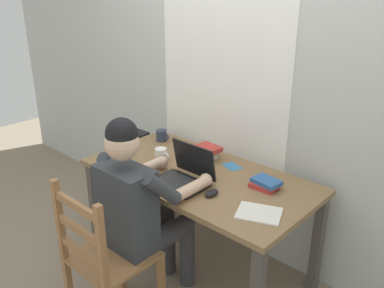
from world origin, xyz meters
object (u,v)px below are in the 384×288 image
(book_stack_main, at_px, (206,152))
(book_stack_side, at_px, (265,184))
(laptop, at_px, (185,174))
(coffee_mug_white, at_px, (161,155))
(coffee_mug_dark, at_px, (162,135))
(seated_person, at_px, (141,205))
(computer_mouse, at_px, (212,193))
(landscape_photo_print, at_px, (232,166))
(desk, at_px, (198,186))
(wooden_chair, at_px, (105,260))

(book_stack_main, height_order, book_stack_side, book_stack_main)
(laptop, height_order, book_stack_side, laptop)
(coffee_mug_white, xyz_separation_m, coffee_mug_dark, (-0.28, 0.27, -0.00))
(book_stack_main, bearing_deg, seated_person, -82.78)
(seated_person, relative_size, coffee_mug_white, 10.53)
(computer_mouse, bearing_deg, laptop, 174.23)
(seated_person, relative_size, landscape_photo_print, 9.69)
(coffee_mug_dark, relative_size, book_stack_main, 0.65)
(laptop, relative_size, book_stack_main, 1.78)
(desk, relative_size, seated_person, 1.21)
(laptop, relative_size, computer_mouse, 3.30)
(desk, height_order, landscape_photo_print, landscape_photo_print)
(wooden_chair, bearing_deg, seated_person, 90.00)
(wooden_chair, xyz_separation_m, book_stack_side, (0.46, 0.87, 0.30))
(wooden_chair, distance_m, landscape_photo_print, 1.03)
(seated_person, relative_size, computer_mouse, 12.60)
(coffee_mug_dark, bearing_deg, laptop, -32.14)
(coffee_mug_white, distance_m, book_stack_side, 0.77)
(coffee_mug_dark, bearing_deg, computer_mouse, -25.70)
(wooden_chair, height_order, book_stack_main, wooden_chair)
(coffee_mug_white, bearing_deg, laptop, -18.91)
(desk, xyz_separation_m, laptop, (0.02, -0.14, 0.15))
(book_stack_side, bearing_deg, laptop, -147.47)
(wooden_chair, height_order, coffee_mug_white, wooden_chair)
(wooden_chair, xyz_separation_m, coffee_mug_dark, (-0.56, 0.99, 0.32))
(desk, height_order, seated_person, seated_person)
(book_stack_side, relative_size, landscape_photo_print, 1.39)
(coffee_mug_white, bearing_deg, computer_mouse, -13.64)
(laptop, bearing_deg, coffee_mug_white, 161.09)
(landscape_photo_print, bearing_deg, wooden_chair, -80.07)
(computer_mouse, height_order, landscape_photo_print, computer_mouse)
(desk, distance_m, wooden_chair, 0.77)
(desk, xyz_separation_m, wooden_chair, (-0.03, -0.75, -0.18))
(laptop, xyz_separation_m, coffee_mug_white, (-0.33, 0.11, -0.01))
(desk, relative_size, laptop, 4.62)
(wooden_chair, height_order, landscape_photo_print, wooden_chair)
(seated_person, relative_size, wooden_chair, 1.32)
(book_stack_main, bearing_deg, landscape_photo_print, 6.95)
(wooden_chair, xyz_separation_m, book_stack_main, (-0.09, 0.96, 0.32))
(coffee_mug_dark, distance_m, book_stack_side, 1.03)
(landscape_photo_print, bearing_deg, computer_mouse, -51.53)
(computer_mouse, distance_m, coffee_mug_dark, 0.94)
(desk, xyz_separation_m, coffee_mug_dark, (-0.60, 0.24, 0.13))
(computer_mouse, bearing_deg, wooden_chair, -115.96)
(desk, bearing_deg, seated_person, -93.80)
(book_stack_side, bearing_deg, book_stack_main, 171.02)
(computer_mouse, xyz_separation_m, book_stack_side, (0.18, 0.29, 0.01))
(coffee_mug_dark, height_order, landscape_photo_print, coffee_mug_dark)
(seated_person, height_order, book_stack_main, seated_person)
(coffee_mug_dark, xyz_separation_m, landscape_photo_print, (0.69, -0.01, -0.04))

